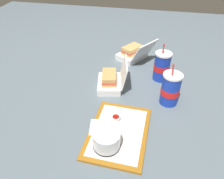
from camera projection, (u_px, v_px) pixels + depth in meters
ground_plane at (111, 95)px, 1.22m from camera, size 3.20×3.20×0.00m
food_tray at (118, 132)px, 0.99m from camera, size 0.38×0.27×0.01m
cake_container at (107, 140)px, 0.90m from camera, size 0.12×0.12×0.07m
ketchup_cup at (116, 118)px, 1.04m from camera, size 0.04×0.04×0.02m
napkin_stack at (101, 127)px, 1.01m from camera, size 0.12×0.12×0.00m
plastic_fork at (136, 119)px, 1.05m from camera, size 0.10×0.06×0.00m
clamshell_sandwich_left at (111, 81)px, 1.26m from camera, size 0.22×0.20×0.17m
clamshell_sandwich_front at (133, 53)px, 1.53m from camera, size 0.28×0.29×0.16m
soda_cup_back at (170, 89)px, 1.12m from camera, size 0.10×0.10×0.24m
soda_cup_left at (162, 66)px, 1.30m from camera, size 0.10×0.10×0.24m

